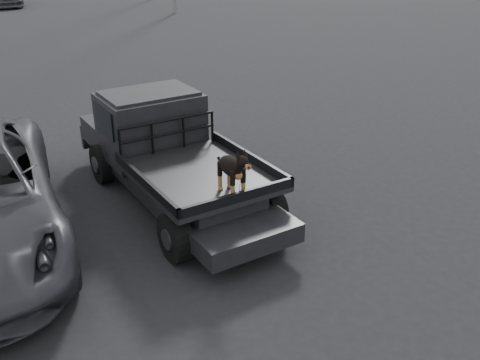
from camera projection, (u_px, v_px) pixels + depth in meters
ground at (204, 252)px, 8.13m from camera, size 120.00×120.00×0.00m
flatbed_ute at (175, 178)px, 9.46m from camera, size 2.00×5.40×0.92m
ute_cab at (150, 115)px, 9.80m from camera, size 1.72×1.30×0.88m
headache_rack at (168, 135)px, 9.30m from camera, size 1.80×0.08×0.55m
dog at (231, 170)px, 7.73m from camera, size 0.32×0.60×0.74m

